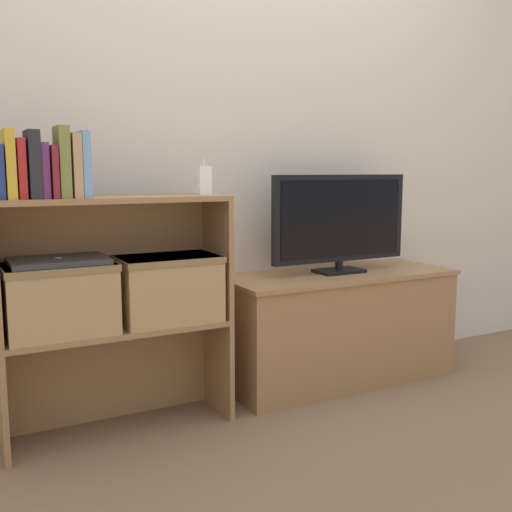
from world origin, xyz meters
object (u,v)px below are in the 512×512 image
at_px(tv_stand, 338,326).
at_px(laptop, 58,261).
at_px(book_olive, 62,162).
at_px(book_charcoal, 33,165).
at_px(storage_basket_left, 60,296).
at_px(book_crimson, 20,169).
at_px(tv, 340,221).
at_px(storage_basket_right, 168,286).
at_px(book_tan, 74,166).
at_px(book_maroon, 52,172).
at_px(book_skyblue, 84,165).
at_px(baby_monitor, 204,180).
at_px(book_mustard, 9,164).
at_px(book_plum, 43,171).

height_order(tv_stand, laptop, laptop).
bearing_deg(book_olive, book_charcoal, 180.00).
bearing_deg(storage_basket_left, book_crimson, -168.53).
distance_m(tv_stand, storage_basket_left, 1.30).
xyz_separation_m(tv, storage_basket_right, (-0.87, -0.08, -0.21)).
bearing_deg(book_tan, book_maroon, 180.00).
bearing_deg(book_maroon, book_skyblue, 0.00).
bearing_deg(book_skyblue, book_charcoal, 180.00).
distance_m(book_olive, storage_basket_right, 0.60).
bearing_deg(book_skyblue, laptop, 166.77).
bearing_deg(book_tan, book_skyblue, 0.00).
xyz_separation_m(tv, book_olive, (-1.24, -0.10, 0.26)).
bearing_deg(baby_monitor, book_skyblue, -175.42).
distance_m(tv, book_skyblue, 1.20).
bearing_deg(book_crimson, tv, 4.29).
relative_size(tv_stand, book_skyblue, 4.84).
xyz_separation_m(storage_basket_left, laptop, (0.00, 0.00, 0.13)).
bearing_deg(book_olive, tv_stand, 4.82).
distance_m(book_olive, storage_basket_left, 0.47).
height_order(book_olive, baby_monitor, book_olive).
bearing_deg(laptop, book_maroon, -112.68).
height_order(tv, storage_basket_left, tv).
height_order(book_skyblue, laptop, book_skyblue).
height_order(tv_stand, book_skyblue, book_skyblue).
bearing_deg(storage_basket_right, book_maroon, -176.87).
xyz_separation_m(tv_stand, book_maroon, (-1.28, -0.11, 0.72)).
bearing_deg(storage_basket_left, storage_basket_right, 0.00).
xyz_separation_m(book_olive, book_skyblue, (0.07, 0.00, -0.01)).
height_order(tv_stand, book_maroon, book_maroon).
relative_size(book_mustard, book_tan, 1.03).
bearing_deg(book_crimson, book_charcoal, -0.00).
height_order(book_mustard, book_charcoal, book_mustard).
xyz_separation_m(book_charcoal, book_tan, (0.14, 0.00, -0.00)).
bearing_deg(book_skyblue, tv_stand, 5.12).
bearing_deg(book_mustard, storage_basket_left, 8.77).
height_order(book_mustard, book_plum, book_mustard).
xyz_separation_m(storage_basket_left, storage_basket_right, (0.40, 0.00, 0.00)).
bearing_deg(book_plum, book_olive, 0.00).
height_order(book_charcoal, book_maroon, book_charcoal).
height_order(book_tan, storage_basket_left, book_tan).
relative_size(book_tan, storage_basket_right, 0.58).
height_order(tv_stand, tv, tv).
distance_m(tv_stand, book_crimson, 1.57).
bearing_deg(storage_basket_left, book_tan, -19.25).
distance_m(book_skyblue, baby_monitor, 0.47).
distance_m(book_plum, book_maroon, 0.03).
bearing_deg(book_skyblue, baby_monitor, 4.58).
height_order(book_tan, baby_monitor, book_tan).
bearing_deg(book_maroon, book_plum, 180.00).
distance_m(tv_stand, laptop, 1.34).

